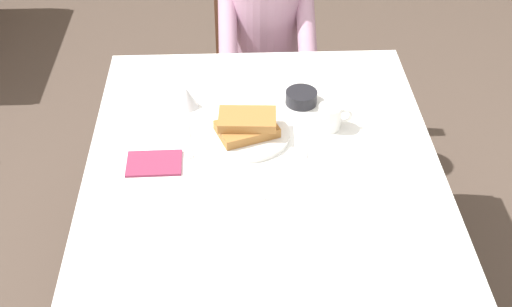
# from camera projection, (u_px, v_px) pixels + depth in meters

# --- Properties ---
(dining_table_main) EXTENTS (1.12, 1.52, 0.74)m
(dining_table_main) POSITION_uv_depth(u_px,v_px,m) (264.00, 202.00, 2.08)
(dining_table_main) COLOR white
(dining_table_main) RESTS_ON ground
(chair_diner) EXTENTS (0.44, 0.45, 0.93)m
(chair_diner) POSITION_uv_depth(u_px,v_px,m) (264.00, 46.00, 3.07)
(chair_diner) COLOR brown
(chair_diner) RESTS_ON ground
(diner_person) EXTENTS (0.40, 0.43, 1.12)m
(diner_person) POSITION_uv_depth(u_px,v_px,m) (266.00, 36.00, 2.86)
(diner_person) COLOR #B2849E
(diner_person) RESTS_ON ground
(plate_breakfast) EXTENTS (0.28, 0.28, 0.02)m
(plate_breakfast) POSITION_uv_depth(u_px,v_px,m) (247.00, 134.00, 2.19)
(plate_breakfast) COLOR white
(plate_breakfast) RESTS_ON dining_table_main
(breakfast_stack) EXTENTS (0.22, 0.18, 0.06)m
(breakfast_stack) POSITION_uv_depth(u_px,v_px,m) (247.00, 125.00, 2.17)
(breakfast_stack) COLOR #A36B33
(breakfast_stack) RESTS_ON plate_breakfast
(cup_coffee) EXTENTS (0.11, 0.08, 0.08)m
(cup_coffee) POSITION_uv_depth(u_px,v_px,m) (330.00, 117.00, 2.21)
(cup_coffee) COLOR white
(cup_coffee) RESTS_ON dining_table_main
(bowl_butter) EXTENTS (0.11, 0.11, 0.04)m
(bowl_butter) POSITION_uv_depth(u_px,v_px,m) (301.00, 97.00, 2.33)
(bowl_butter) COLOR black
(bowl_butter) RESTS_ON dining_table_main
(syrup_pitcher) EXTENTS (0.08, 0.08, 0.07)m
(syrup_pitcher) POSITION_uv_depth(u_px,v_px,m) (187.00, 97.00, 2.31)
(syrup_pitcher) COLOR silver
(syrup_pitcher) RESTS_ON dining_table_main
(fork_left_of_plate) EXTENTS (0.04, 0.18, 0.00)m
(fork_left_of_plate) POSITION_uv_depth(u_px,v_px,m) (188.00, 141.00, 2.17)
(fork_left_of_plate) COLOR silver
(fork_left_of_plate) RESTS_ON dining_table_main
(knife_right_of_plate) EXTENTS (0.04, 0.20, 0.00)m
(knife_right_of_plate) POSITION_uv_depth(u_px,v_px,m) (306.00, 138.00, 2.19)
(knife_right_of_plate) COLOR silver
(knife_right_of_plate) RESTS_ON dining_table_main
(spoon_near_edge) EXTENTS (0.15, 0.02, 0.00)m
(spoon_near_edge) POSITION_uv_depth(u_px,v_px,m) (239.00, 198.00, 1.96)
(spoon_near_edge) COLOR silver
(spoon_near_edge) RESTS_ON dining_table_main
(napkin_folded) EXTENTS (0.17, 0.12, 0.01)m
(napkin_folded) POSITION_uv_depth(u_px,v_px,m) (154.00, 163.00, 2.08)
(napkin_folded) COLOR #8C2D4C
(napkin_folded) RESTS_ON dining_table_main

